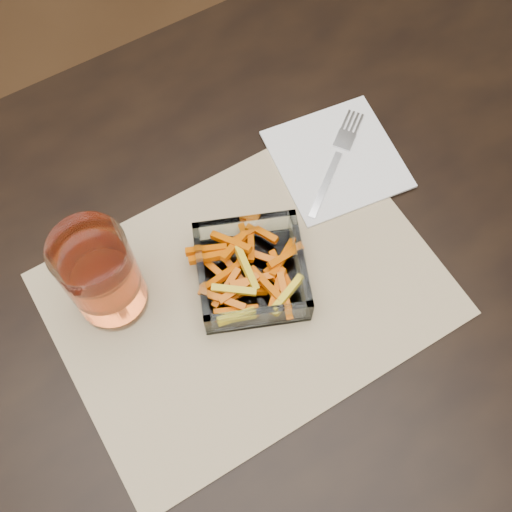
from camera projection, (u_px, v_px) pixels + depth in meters
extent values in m
plane|color=#331E0F|center=(243.00, 428.00, 1.44)|extent=(4.50, 4.50, 0.00)
cube|color=black|center=(231.00, 327.00, 0.77)|extent=(1.60, 0.90, 0.03)
cylinder|color=black|center=(441.00, 80.00, 1.40)|extent=(0.06, 0.06, 0.72)
cube|color=tan|center=(248.00, 294.00, 0.77)|extent=(0.45, 0.34, 0.00)
cube|color=white|center=(251.00, 278.00, 0.78)|extent=(0.16, 0.16, 0.01)
cube|color=white|center=(244.00, 228.00, 0.78)|extent=(0.12, 0.05, 0.05)
cube|color=white|center=(259.00, 318.00, 0.73)|extent=(0.12, 0.05, 0.05)
cube|color=white|center=(202.00, 278.00, 0.75)|extent=(0.05, 0.12, 0.05)
cube|color=white|center=(300.00, 265.00, 0.76)|extent=(0.05, 0.12, 0.05)
cylinder|color=white|center=(101.00, 276.00, 0.70)|extent=(0.08, 0.08, 0.15)
cylinder|color=#BC471A|center=(105.00, 281.00, 0.72)|extent=(0.07, 0.07, 0.10)
cube|color=white|center=(337.00, 159.00, 0.85)|extent=(0.18, 0.18, 0.00)
cube|color=silver|center=(326.00, 184.00, 0.83)|extent=(0.09, 0.07, 0.00)
cube|color=silver|center=(345.00, 140.00, 0.86)|extent=(0.04, 0.04, 0.00)
cube|color=silver|center=(346.00, 120.00, 0.87)|extent=(0.03, 0.02, 0.00)
cube|color=silver|center=(350.00, 121.00, 0.87)|extent=(0.03, 0.02, 0.00)
cube|color=silver|center=(355.00, 123.00, 0.87)|extent=(0.03, 0.02, 0.00)
cube|color=silver|center=(359.00, 124.00, 0.87)|extent=(0.03, 0.02, 0.00)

